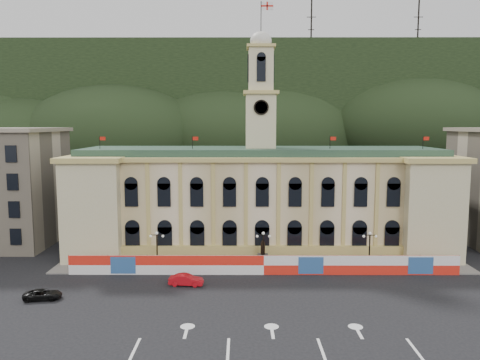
{
  "coord_description": "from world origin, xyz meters",
  "views": [
    {
      "loc": [
        -2.86,
        -43.03,
        19.14
      ],
      "look_at": [
        -3.06,
        18.0,
        11.86
      ],
      "focal_mm": 35.0,
      "sensor_mm": 36.0,
      "label": 1
    }
  ],
  "objects_px": {
    "statue": "(263,259)",
    "red_sedan": "(186,280)",
    "lamp_center": "(263,247)",
    "black_suv": "(43,295)"
  },
  "relations": [
    {
      "from": "statue",
      "to": "red_sedan",
      "type": "relative_size",
      "value": 0.89
    },
    {
      "from": "lamp_center",
      "to": "black_suv",
      "type": "distance_m",
      "value": 27.02
    },
    {
      "from": "statue",
      "to": "lamp_center",
      "type": "bearing_deg",
      "value": -90.0
    },
    {
      "from": "red_sedan",
      "to": "lamp_center",
      "type": "bearing_deg",
      "value": -52.78
    },
    {
      "from": "red_sedan",
      "to": "black_suv",
      "type": "bearing_deg",
      "value": 111.32
    },
    {
      "from": "red_sedan",
      "to": "black_suv",
      "type": "relative_size",
      "value": 0.99
    },
    {
      "from": "lamp_center",
      "to": "black_suv",
      "type": "height_order",
      "value": "lamp_center"
    },
    {
      "from": "statue",
      "to": "red_sedan",
      "type": "bearing_deg",
      "value": -143.32
    },
    {
      "from": "red_sedan",
      "to": "black_suv",
      "type": "xyz_separation_m",
      "value": [
        -15.23,
        -4.57,
        -0.12
      ]
    },
    {
      "from": "black_suv",
      "to": "red_sedan",
      "type": "bearing_deg",
      "value": -81.59
    }
  ]
}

